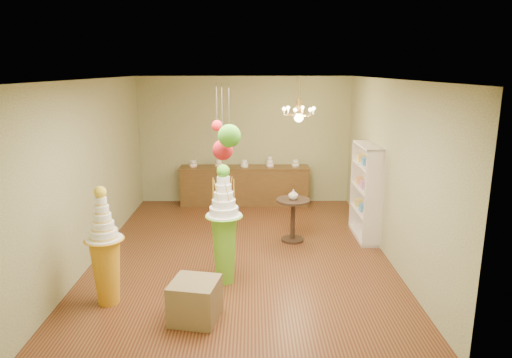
{
  "coord_description": "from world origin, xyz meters",
  "views": [
    {
      "loc": [
        0.19,
        -7.51,
        3.16
      ],
      "look_at": [
        0.25,
        0.0,
        1.34
      ],
      "focal_mm": 32.0,
      "sensor_mm": 36.0,
      "label": 1
    }
  ],
  "objects_px": {
    "pedestal_orange": "(106,260)",
    "round_table": "(293,214)",
    "pedestal_green": "(224,234)",
    "sideboard": "(245,185)"
  },
  "relations": [
    {
      "from": "pedestal_orange",
      "to": "round_table",
      "type": "distance_m",
      "value": 3.6
    },
    {
      "from": "pedestal_green",
      "to": "sideboard",
      "type": "xyz_separation_m",
      "value": [
        0.23,
        4.08,
        -0.28
      ]
    },
    {
      "from": "pedestal_orange",
      "to": "round_table",
      "type": "height_order",
      "value": "pedestal_orange"
    },
    {
      "from": "round_table",
      "to": "sideboard",
      "type": "bearing_deg",
      "value": 111.59
    },
    {
      "from": "pedestal_green",
      "to": "round_table",
      "type": "bearing_deg",
      "value": 55.26
    },
    {
      "from": "pedestal_green",
      "to": "sideboard",
      "type": "distance_m",
      "value": 4.09
    },
    {
      "from": "pedestal_orange",
      "to": "round_table",
      "type": "bearing_deg",
      "value": 40.19
    },
    {
      "from": "pedestal_green",
      "to": "round_table",
      "type": "xyz_separation_m",
      "value": [
        1.18,
        1.7,
        -0.24
      ]
    },
    {
      "from": "pedestal_green",
      "to": "pedestal_orange",
      "type": "xyz_separation_m",
      "value": [
        -1.58,
        -0.63,
        -0.13
      ]
    },
    {
      "from": "pedestal_orange",
      "to": "sideboard",
      "type": "xyz_separation_m",
      "value": [
        1.81,
        4.7,
        -0.15
      ]
    }
  ]
}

